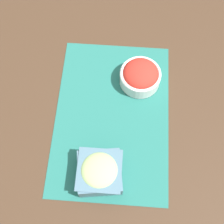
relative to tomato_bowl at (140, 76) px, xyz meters
The scene contains 4 objects.
ground_plane 0.16m from the tomato_bowl, 31.89° to the right, with size 3.00×3.00×0.00m, color #422D1E.
placemat 0.16m from the tomato_bowl, 31.89° to the right, with size 0.55×0.36×0.00m.
tomato_bowl is the anchor object (origin of this frame).
cucumber_bowl 0.34m from the tomato_bowl, 17.76° to the right, with size 0.14×0.14×0.08m.
Camera 1 is at (0.39, 0.03, 0.92)m, focal length 50.00 mm.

